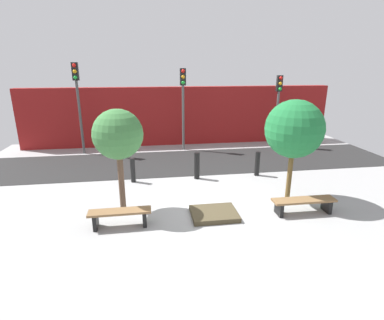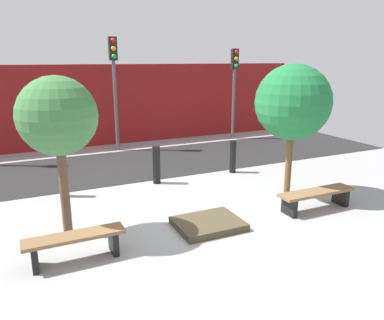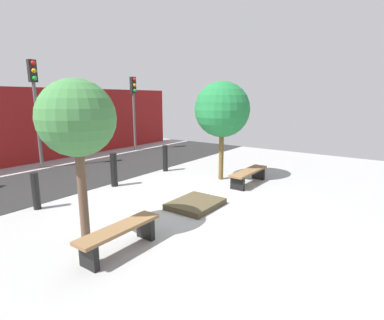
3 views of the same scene
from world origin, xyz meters
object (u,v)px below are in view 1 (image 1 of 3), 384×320
bench_left (120,215)px  bench_right (304,203)px  bollard_center (257,164)px  traffic_light_mid_west (183,95)px  bollard_left (197,166)px  traffic_light_mid_east (278,98)px  bollard_far_left (133,170)px  traffic_light_west (78,93)px  tree_behind_right_bench (294,129)px  tree_behind_left_bench (118,135)px  planter_bed (214,214)px

bench_left → bench_right: size_ratio=0.89×
bench_left → bollard_center: bearing=32.7°
bollard_center → traffic_light_mid_west: bearing=119.4°
bollard_left → traffic_light_mid_east: size_ratio=0.28×
bench_left → bollard_far_left: bearing=85.8°
bollard_center → traffic_light_west: 8.62m
traffic_light_west → traffic_light_mid_east: bearing=-0.0°
bollard_center → bench_left: bearing=-146.9°
tree_behind_right_bench → traffic_light_mid_west: 6.85m
tree_behind_right_bench → bollard_far_left: 5.65m
bench_left → traffic_light_mid_east: (7.38, 7.32, 2.16)m
tree_behind_left_bench → traffic_light_mid_east: size_ratio=0.82×
bench_right → bollard_far_left: size_ratio=2.03×
bollard_left → bollard_center: (2.34, 0.00, -0.03)m
bench_right → traffic_light_mid_east: size_ratio=0.50×
planter_bed → traffic_light_west: 9.05m
bench_left → bollard_left: (2.55, 3.18, 0.18)m
traffic_light_west → traffic_light_mid_west: (4.83, -0.00, -0.16)m
tree_behind_left_bench → tree_behind_right_bench: 5.09m
tree_behind_right_bench → traffic_light_mid_west: (-2.55, 6.34, 0.47)m
tree_behind_right_bench → planter_bed: bearing=-162.9°
bollard_far_left → bench_right: bearing=-33.1°
traffic_light_west → traffic_light_mid_west: bearing=-0.0°
bollard_far_left → traffic_light_mid_east: traffic_light_mid_east is taller
bollard_far_left → traffic_light_mid_west: (2.34, 4.14, 2.26)m
bench_right → traffic_light_mid_west: bearing=109.6°
bollard_far_left → traffic_light_mid_west: bearing=60.6°
bench_left → bollard_left: bearing=50.9°
bench_right → bollard_center: bollard_center is taller
tree_behind_right_bench → traffic_light_mid_west: traffic_light_mid_west is taller
bollard_far_left → tree_behind_left_bench: bearing=-95.4°
traffic_light_mid_west → bollard_far_left: bearing=-119.4°
tree_behind_left_bench → traffic_light_west: (-2.29, 6.34, 0.63)m
bench_right → tree_behind_right_bench: (0.00, 0.98, 1.92)m
bench_left → tree_behind_left_bench: bearing=89.6°
bench_right → planter_bed: 2.57m
bench_left → bollard_far_left: bollard_far_left is taller
bollard_center → traffic_light_mid_west: 5.25m
bench_left → bench_right: bench_left is taller
planter_bed → bollard_left: size_ratio=1.27×
planter_bed → tree_behind_right_bench: bearing=17.1°
planter_bed → traffic_light_west: (-4.83, 7.12, 2.80)m
tree_behind_right_bench → traffic_light_mid_east: size_ratio=0.87×
planter_bed → bollard_left: bollard_left is taller
traffic_light_west → bollard_far_left: bearing=-58.9°
traffic_light_mid_east → bollard_left: bearing=-139.4°
bench_left → planter_bed: (2.55, 0.20, -0.26)m
bench_left → bollard_center: (4.88, 3.18, 0.15)m
tree_behind_left_bench → traffic_light_west: size_ratio=0.70×
tree_behind_left_bench → bollard_left: (2.55, 2.20, -1.73)m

